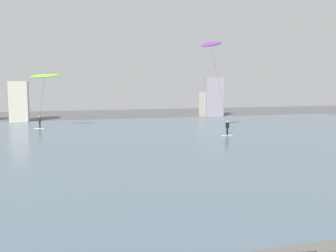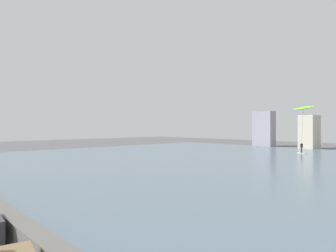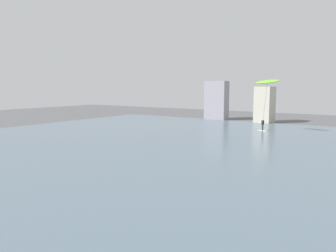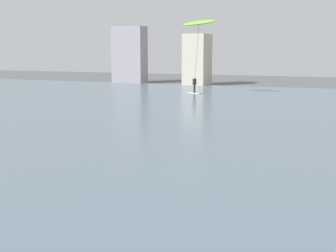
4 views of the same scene
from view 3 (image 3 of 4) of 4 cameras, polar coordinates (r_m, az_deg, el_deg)
water_bay at (r=29.05m, az=24.55°, el=-5.75°), size 84.00×52.00×0.10m
far_shore_buildings at (r=55.44m, az=27.45°, el=3.12°), size 45.05×4.52×7.24m
kitesurfer_lime at (r=44.25m, az=17.28°, el=7.01°), size 3.85×2.87×7.18m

